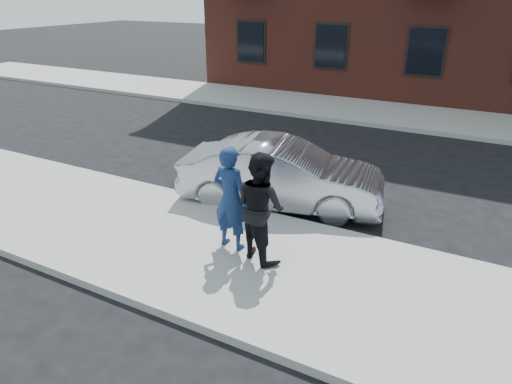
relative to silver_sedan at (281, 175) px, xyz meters
The scene contains 8 objects.
ground 2.60m from the silver_sedan, 66.96° to the right, with size 100.00×100.00×0.00m, color black.
near_sidewalk 2.81m from the silver_sedan, 69.01° to the right, with size 50.00×3.50×0.15m, color #97958F.
near_curb 1.39m from the silver_sedan, 37.48° to the right, with size 50.00×0.10×0.15m, color #999691.
far_sidewalk 9.03m from the silver_sedan, 83.76° to the left, with size 50.00×3.50×0.15m, color #97958F.
far_curb 7.25m from the silver_sedan, 82.21° to the left, with size 50.00×0.10×0.15m, color #999691.
silver_sedan is the anchor object (origin of this frame).
man_hoodie 2.29m from the silver_sedan, 88.12° to the right, with size 0.72×0.54×1.89m.
man_peacoat 2.45m from the silver_sedan, 73.44° to the right, with size 1.14×1.04×1.90m.
Camera 1 is at (2.82, -6.06, 4.40)m, focal length 32.00 mm.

